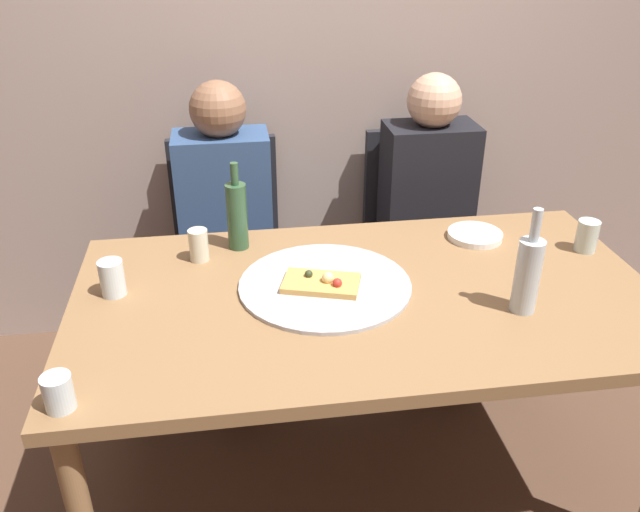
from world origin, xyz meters
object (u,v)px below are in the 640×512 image
Objects in this scene: pizza_slice_last at (322,283)px; chair_left at (227,237)px; pizza_tray at (325,285)px; chair_right at (420,224)px; beer_bottle at (237,215)px; plate_stack at (475,235)px; wine_bottle at (528,273)px; short_glass at (587,236)px; wine_glass at (199,245)px; tumbler_far at (112,278)px; dining_table at (366,312)px; guest_in_sweater at (226,224)px; guest_in_beanie at (432,211)px; tumbler_near at (58,392)px.

pizza_slice_last is 0.91m from chair_left.
pizza_tray is 1.00m from chair_right.
plate_stack is at bearing -3.72° from beer_bottle.
short_glass is at bearing 41.44° from wine_bottle.
pizza_tray is 4.93× the size of wine_glass.
pizza_tray is 0.61m from tumbler_far.
pizza_tray is 0.43m from wine_glass.
pizza_tray is 0.56× the size of chair_right.
guest_in_sweater is at bearing 119.05° from dining_table.
plate_stack is (1.16, 0.20, -0.04)m from tumbler_far.
beer_bottle is at bearing 96.34° from guest_in_sweater.
beer_bottle is 0.45m from tumbler_far.
chair_right is at bearing 33.67° from beer_bottle.
guest_in_beanie reaches higher than chair_left.
tumbler_near is (-0.78, -0.39, 0.11)m from dining_table.
guest_in_beanie is (0.78, 0.37, -0.20)m from beer_bottle.
dining_table is 0.53m from plate_stack.
wine_bottle is 1.34m from chair_left.
guest_in_beanie is (0.02, 0.87, -0.20)m from wine_bottle.
dining_table is 6.81× the size of pizza_slice_last.
chair_right is at bearing 63.80° from dining_table.
pizza_slice_last is 0.21× the size of guest_in_sweater.
pizza_slice_last is at bearing -155.22° from plate_stack.
wine_bottle reaches higher than plate_stack.
tumbler_far is 1.18m from plate_stack.
tumbler_far reaches higher than wine_glass.
guest_in_beanie is (0.00, -0.15, 0.13)m from chair_right.
plate_stack is 0.61m from chair_right.
tumbler_near reaches higher than pizza_slice_last.
dining_table is 0.78m from short_glass.
tumbler_far is (-0.72, 0.10, 0.12)m from dining_table.
guest_in_beanie is at bearing 50.96° from pizza_slice_last.
tumbler_near is at bearing -168.89° from wine_bottle.
guest_in_sweater is at bearing 112.97° from pizza_tray.
dining_table is 0.15m from pizza_tray.
guest_in_sweater is at bearing 70.87° from tumbler_near.
pizza_slice_last is at bearing -53.60° from beer_bottle.
dining_table is 5.81× the size of beer_bottle.
short_glass is 0.09× the size of guest_in_beanie.
wine_bottle is 0.34× the size of chair_right.
short_glass is at bearing -9.67° from beer_bottle.
pizza_tray is 0.43× the size of guest_in_sweater.
plate_stack is at bearing 29.27° from tumbler_near.
chair_left is (-0.04, 0.52, -0.33)m from beer_bottle.
wine_bottle is (0.52, -0.20, 0.11)m from pizza_tray.
dining_table is 0.74m from tumbler_far.
plate_stack reaches higher than dining_table.
pizza_slice_last is 0.78m from tumbler_near.
tumbler_near is (-0.66, -0.44, 0.04)m from pizza_tray.
dining_table is 3.33× the size of pizza_tray.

